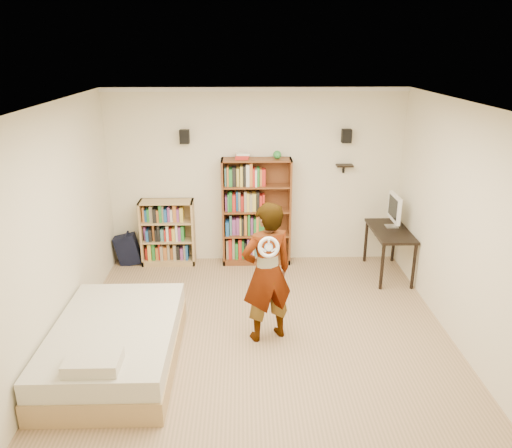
{
  "coord_description": "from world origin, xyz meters",
  "views": [
    {
      "loc": [
        -0.2,
        -4.97,
        3.26
      ],
      "look_at": [
        -0.05,
        0.6,
        1.27
      ],
      "focal_mm": 35.0,
      "sensor_mm": 36.0,
      "label": 1
    }
  ],
  "objects_px": {
    "low_bookshelf": "(168,233)",
    "tall_bookshelf": "(256,212)",
    "computer_desk": "(388,252)",
    "daybed": "(115,339)",
    "person": "(267,273)"
  },
  "relations": [
    {
      "from": "person",
      "to": "low_bookshelf",
      "type": "bearing_deg",
      "value": -78.77
    },
    {
      "from": "low_bookshelf",
      "to": "daybed",
      "type": "relative_size",
      "value": 0.52
    },
    {
      "from": "tall_bookshelf",
      "to": "daybed",
      "type": "xyz_separation_m",
      "value": [
        -1.59,
        -2.66,
        -0.54
      ]
    },
    {
      "from": "person",
      "to": "computer_desk",
      "type": "bearing_deg",
      "value": -160.75
    },
    {
      "from": "low_bookshelf",
      "to": "tall_bookshelf",
      "type": "bearing_deg",
      "value": 0.03
    },
    {
      "from": "computer_desk",
      "to": "tall_bookshelf",
      "type": "bearing_deg",
      "value": 165.55
    },
    {
      "from": "tall_bookshelf",
      "to": "low_bookshelf",
      "type": "distance_m",
      "value": 1.42
    },
    {
      "from": "tall_bookshelf",
      "to": "daybed",
      "type": "relative_size",
      "value": 0.84
    },
    {
      "from": "tall_bookshelf",
      "to": "person",
      "type": "bearing_deg",
      "value": -88.5
    },
    {
      "from": "tall_bookshelf",
      "to": "computer_desk",
      "type": "xyz_separation_m",
      "value": [
        1.96,
        -0.5,
        -0.48
      ]
    },
    {
      "from": "daybed",
      "to": "computer_desk",
      "type": "bearing_deg",
      "value": 31.22
    },
    {
      "from": "tall_bookshelf",
      "to": "low_bookshelf",
      "type": "bearing_deg",
      "value": -179.97
    },
    {
      "from": "person",
      "to": "daybed",
      "type": "bearing_deg",
      "value": -6.19
    },
    {
      "from": "computer_desk",
      "to": "daybed",
      "type": "distance_m",
      "value": 4.15
    },
    {
      "from": "computer_desk",
      "to": "person",
      "type": "bearing_deg",
      "value": -138.55
    }
  ]
}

